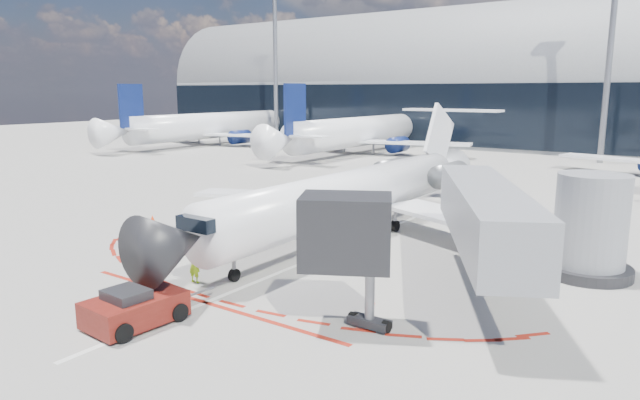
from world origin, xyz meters
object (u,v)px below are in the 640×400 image
Objects in this scene: regional_jet at (361,191)px; uld_container at (215,235)px; ramp_worker at (194,264)px; pushback_tug at (135,308)px.

uld_container is (-4.33, -7.97, -1.68)m from regional_jet.
regional_jet is 17.97× the size of ramp_worker.
uld_container is at bearing -118.52° from regional_jet.
regional_jet is at bearing -101.44° from ramp_worker.
pushback_tug is at bearing 105.70° from ramp_worker.
regional_jet is at bearing 94.72° from pushback_tug.
uld_container is at bearing -60.18° from ramp_worker.
uld_container is (-4.67, 8.78, 0.24)m from pushback_tug.
pushback_tug is at bearing -67.03° from uld_container.
pushback_tug is at bearing -88.83° from regional_jet.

